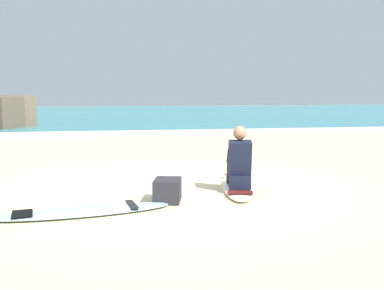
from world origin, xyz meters
name	(u,v)px	position (x,y,z in m)	size (l,w,h in m)	color
ground_plane	(168,185)	(0.00, 0.00, 0.00)	(80.00, 80.00, 0.00)	beige
sea	(127,114)	(0.00, 22.66, 0.05)	(80.00, 28.00, 0.10)	teal
breaking_foam	(138,133)	(0.00, 8.96, 0.06)	(80.00, 0.90, 0.11)	white
surfboard_main	(238,184)	(1.12, -0.30, 0.04)	(1.07, 2.46, 0.08)	#EFE5C6
surfer_seated	(239,164)	(1.03, -0.67, 0.44)	(0.46, 0.75, 0.95)	black
surfboard_spare_near	(83,211)	(-1.27, -1.59, 0.04)	(2.30, 0.89, 0.08)	#9ED1E5
rock_outcrop_distant	(1,114)	(-5.24, 11.65, 0.63)	(2.85, 2.87, 1.37)	brown
beach_bag	(167,190)	(-0.14, -1.12, 0.16)	(0.36, 0.48, 0.32)	#232328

